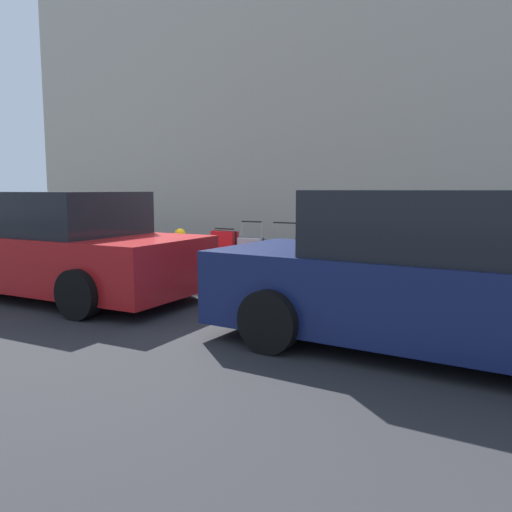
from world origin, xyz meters
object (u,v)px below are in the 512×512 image
at_px(suitcase_teal_2, 386,270).
at_px(bollard_post, 150,250).
at_px(suitcase_red_7, 225,252).
at_px(fire_hydrant, 180,248).
at_px(suitcase_maroon_3, 353,265).
at_px(suitcase_black_1, 424,275).
at_px(suitcase_navy_4, 315,267).
at_px(suitcase_silver_6, 252,257).
at_px(parked_car_red_1, 56,247).
at_px(suitcase_red_0, 463,277).
at_px(suitcase_olive_5, 285,260).
at_px(parked_car_navy_0, 446,278).

bearing_deg(suitcase_teal_2, bollard_post, 1.36).
relative_size(suitcase_teal_2, suitcase_red_7, 0.81).
xyz_separation_m(suitcase_teal_2, fire_hydrant, (3.89, -0.04, 0.10)).
relative_size(suitcase_maroon_3, bollard_post, 1.46).
distance_m(suitcase_black_1, suitcase_navy_4, 1.66).
relative_size(suitcase_black_1, suitcase_silver_6, 0.82).
height_order(suitcase_black_1, suitcase_navy_4, suitcase_black_1).
bearing_deg(suitcase_black_1, parked_car_red_1, 25.76).
height_order(suitcase_maroon_3, fire_hydrant, suitcase_maroon_3).
relative_size(suitcase_red_0, suitcase_teal_2, 1.28).
bearing_deg(suitcase_olive_5, suitcase_red_0, -179.92).
bearing_deg(fire_hydrant, bollard_post, 14.03).
bearing_deg(suitcase_red_7, suitcase_maroon_3, -179.62).
distance_m(suitcase_silver_6, suitcase_red_7, 0.58).
relative_size(suitcase_black_1, parked_car_navy_0, 0.16).
bearing_deg(suitcase_red_0, bollard_post, 2.25).
bearing_deg(bollard_post, suitcase_navy_4, -178.70).
relative_size(suitcase_red_0, suitcase_silver_6, 0.88).
bearing_deg(suitcase_teal_2, suitcase_black_1, -167.85).
xyz_separation_m(fire_hydrant, parked_car_navy_0, (-5.15, 2.32, 0.22)).
bearing_deg(parked_car_navy_0, suitcase_teal_2, -61.15).
xyz_separation_m(suitcase_olive_5, parked_car_red_1, (2.69, 2.39, 0.29)).
distance_m(suitcase_red_0, parked_car_navy_0, 2.42).
height_order(suitcase_red_0, suitcase_maroon_3, suitcase_maroon_3).
xyz_separation_m(suitcase_red_0, suitcase_red_7, (3.96, 0.05, 0.11)).
bearing_deg(suitcase_red_7, suitcase_red_0, -179.23).
distance_m(suitcase_silver_6, bollard_post, 2.16).
bearing_deg(bollard_post, suitcase_black_1, -177.50).
relative_size(suitcase_black_1, fire_hydrant, 1.02).
bearing_deg(suitcase_red_0, parked_car_navy_0, 94.92).
bearing_deg(suitcase_red_7, suitcase_silver_6, 176.16).
xyz_separation_m(suitcase_red_0, bollard_post, (5.54, 0.22, 0.07)).
xyz_separation_m(suitcase_red_0, suitcase_teal_2, (1.05, 0.11, 0.03)).
bearing_deg(suitcase_maroon_3, parked_car_red_1, 31.20).
relative_size(suitcase_maroon_3, suitcase_olive_5, 1.04).
height_order(fire_hydrant, bollard_post, fire_hydrant).
bearing_deg(suitcase_olive_5, suitcase_teal_2, 176.51).
bearing_deg(parked_car_navy_0, suitcase_maroon_3, -52.45).
bearing_deg(suitcase_silver_6, suitcase_olive_5, -171.43).
height_order(fire_hydrant, parked_car_red_1, parked_car_red_1).
relative_size(suitcase_teal_2, parked_car_red_1, 0.14).
height_order(suitcase_olive_5, suitcase_red_7, suitcase_olive_5).
height_order(suitcase_red_7, parked_car_red_1, parked_car_red_1).
xyz_separation_m(suitcase_black_1, suitcase_navy_4, (1.65, 0.14, 0.00)).
distance_m(suitcase_navy_4, fire_hydrant, 2.76).
distance_m(suitcase_teal_2, suitcase_silver_6, 2.33).
height_order(suitcase_red_0, suitcase_red_7, suitcase_red_0).
distance_m(suitcase_silver_6, fire_hydrant, 1.56).
relative_size(suitcase_silver_6, bollard_post, 1.42).
relative_size(suitcase_navy_4, bollard_post, 1.06).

